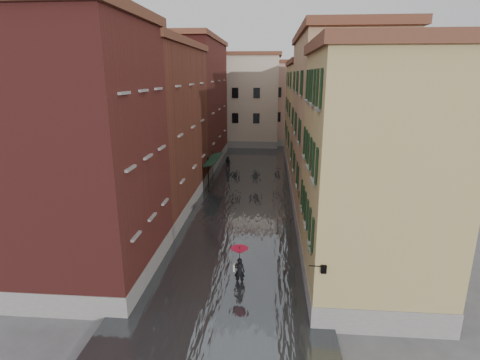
% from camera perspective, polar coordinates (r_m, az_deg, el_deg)
% --- Properties ---
extents(ground, '(120.00, 120.00, 0.00)m').
position_cam_1_polar(ground, '(22.45, -1.24, -12.14)').
color(ground, '#535356').
rests_on(ground, ground).
extents(floodwater, '(10.00, 60.00, 0.20)m').
position_cam_1_polar(floodwater, '(34.40, 1.01, -1.81)').
color(floodwater, '#3E4245').
rests_on(floodwater, ground).
extents(building_left_near, '(6.00, 8.00, 13.00)m').
position_cam_1_polar(building_left_near, '(20.32, -22.05, 3.24)').
color(building_left_near, maroon).
rests_on(building_left_near, ground).
extents(building_left_mid, '(6.00, 14.00, 12.50)m').
position_cam_1_polar(building_left_mid, '(30.42, -12.83, 7.37)').
color(building_left_mid, '#5B2D1D').
rests_on(building_left_mid, ground).
extents(building_left_far, '(6.00, 16.00, 14.00)m').
position_cam_1_polar(building_left_far, '(44.79, -7.13, 11.21)').
color(building_left_far, maroon).
rests_on(building_left_far, ground).
extents(building_right_near, '(6.00, 8.00, 11.50)m').
position_cam_1_polar(building_right_near, '(18.98, 19.50, 0.33)').
color(building_right_near, tan).
rests_on(building_right_near, ground).
extents(building_right_mid, '(6.00, 14.00, 13.00)m').
position_cam_1_polar(building_right_mid, '(29.40, 14.40, 7.47)').
color(building_right_mid, tan).
rests_on(building_right_mid, ground).
extents(building_right_far, '(6.00, 16.00, 11.50)m').
position_cam_1_polar(building_right_far, '(44.24, 11.22, 9.35)').
color(building_right_far, tan).
rests_on(building_right_far, ground).
extents(building_end_cream, '(12.00, 9.00, 13.00)m').
position_cam_1_polar(building_end_cream, '(58.08, -0.31, 11.87)').
color(building_end_cream, '#C0AF98').
rests_on(building_end_cream, ground).
extents(building_end_pink, '(10.00, 9.00, 12.00)m').
position_cam_1_polar(building_end_pink, '(60.01, 8.63, 11.34)').
color(building_end_pink, tan).
rests_on(building_end_pink, ground).
extents(awning_near, '(1.09, 2.93, 2.80)m').
position_cam_1_polar(awning_near, '(35.18, -4.54, 2.54)').
color(awning_near, '#152F1F').
rests_on(awning_near, ground).
extents(awning_far, '(1.09, 3.02, 2.80)m').
position_cam_1_polar(awning_far, '(37.83, -3.87, 3.50)').
color(awning_far, '#152F1F').
rests_on(awning_far, ground).
extents(wall_lantern, '(0.71, 0.22, 0.35)m').
position_cam_1_polar(wall_lantern, '(15.79, 12.55, -13.02)').
color(wall_lantern, black).
rests_on(wall_lantern, ground).
extents(window_planters, '(0.59, 8.61, 0.84)m').
position_cam_1_polar(window_planters, '(20.61, 10.08, -4.32)').
color(window_planters, brown).
rests_on(window_planters, ground).
extents(pedestrian_main, '(0.92, 0.92, 2.06)m').
position_cam_1_polar(pedestrian_main, '(19.56, -0.08, -12.43)').
color(pedestrian_main, black).
rests_on(pedestrian_main, ground).
extents(pedestrian_far, '(0.83, 0.65, 1.66)m').
position_cam_1_polar(pedestrian_far, '(42.05, -1.80, 2.51)').
color(pedestrian_far, black).
rests_on(pedestrian_far, ground).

